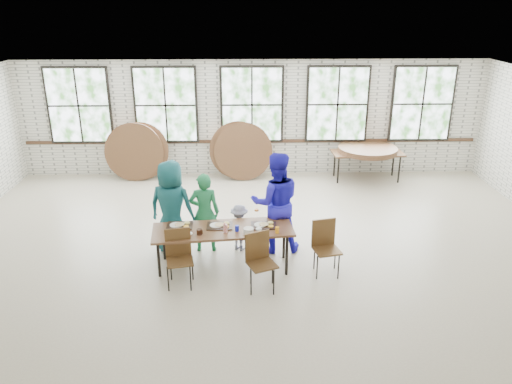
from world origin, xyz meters
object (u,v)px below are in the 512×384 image
(dining_table, at_px, (223,231))
(storage_table, at_px, (367,154))
(chair_near_right, at_px, (260,256))
(chair_near_left, at_px, (179,252))

(dining_table, xyz_separation_m, storage_table, (3.55, 4.45, -0.00))
(chair_near_right, height_order, storage_table, chair_near_right)
(chair_near_right, bearing_deg, chair_near_left, 149.97)
(dining_table, distance_m, chair_near_right, 0.90)
(chair_near_left, xyz_separation_m, chair_near_right, (1.31, -0.16, 0.00))
(chair_near_left, bearing_deg, storage_table, 38.05)
(chair_near_left, relative_size, storage_table, 0.52)
(chair_near_left, relative_size, chair_near_right, 1.00)
(dining_table, height_order, chair_near_right, chair_near_right)
(chair_near_right, xyz_separation_m, storage_table, (2.94, 5.11, 0.13))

